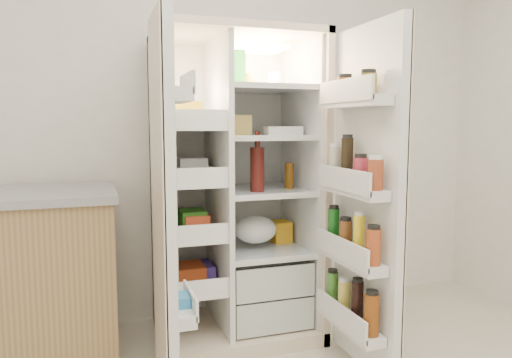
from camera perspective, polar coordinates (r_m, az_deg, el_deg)
name	(u,v)px	position (r m, az deg, el deg)	size (l,w,h in m)	color
wall_back	(213,113)	(3.23, -5.13, 7.77)	(4.00, 0.02, 2.70)	white
refrigerator	(236,212)	(2.95, -2.37, -3.92)	(0.92, 0.70, 1.80)	beige
freezer_door	(164,209)	(2.24, -10.72, -3.47)	(0.15, 0.40, 1.72)	silver
fridge_door	(364,204)	(2.49, 12.60, -2.93)	(0.17, 0.58, 1.72)	silver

